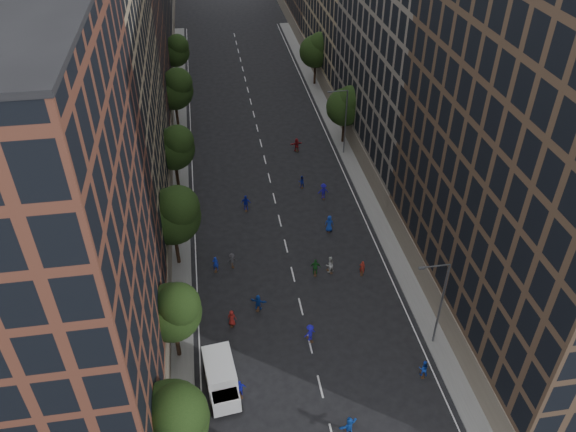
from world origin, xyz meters
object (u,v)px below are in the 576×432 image
at_px(streetlamp_near, 439,300).
at_px(skater_2, 423,369).
at_px(streetlamp_far, 344,118).
at_px(cargo_van, 221,378).

distance_m(streetlamp_near, skater_2, 5.72).
xyz_separation_m(streetlamp_far, cargo_van, (-18.18, -35.04, -3.73)).
bearing_deg(streetlamp_far, streetlamp_near, -90.00).
xyz_separation_m(cargo_van, skater_2, (16.31, -1.15, -0.63)).
xyz_separation_m(streetlamp_near, streetlamp_far, (0.00, 33.00, 0.00)).
bearing_deg(streetlamp_near, cargo_van, -173.59).
distance_m(cargo_van, skater_2, 16.37).
height_order(streetlamp_far, cargo_van, streetlamp_far).
relative_size(streetlamp_near, cargo_van, 1.70).
xyz_separation_m(streetlamp_near, cargo_van, (-18.18, -2.04, -3.73)).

